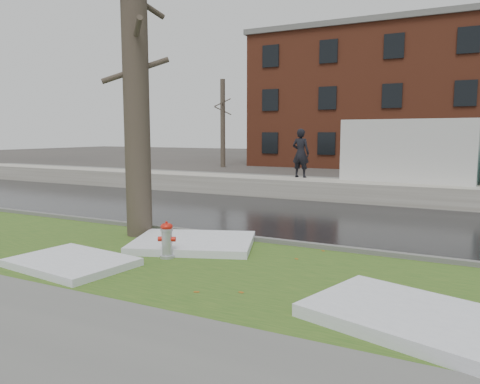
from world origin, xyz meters
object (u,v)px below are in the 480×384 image
at_px(fire_hydrant, 167,238).
at_px(worker, 301,153).
at_px(box_truck, 438,158).
at_px(tree, 136,74).

xyz_separation_m(fire_hydrant, worker, (-0.98, 10.47, 1.30)).
relative_size(fire_hydrant, box_truck, 0.08).
bearing_deg(fire_hydrant, box_truck, 46.86).
distance_m(box_truck, worker, 5.14).
height_order(tree, box_truck, tree).
bearing_deg(worker, tree, 87.60).
relative_size(tree, worker, 3.93).
height_order(box_truck, worker, box_truck).
relative_size(fire_hydrant, worker, 0.38).
bearing_deg(tree, worker, 84.23).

